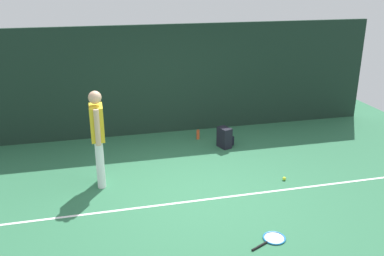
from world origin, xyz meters
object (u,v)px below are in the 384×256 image
backpack (225,138)px  tennis_player (98,133)px  tennis_racket (273,239)px  tennis_ball_near_player (284,179)px  water_bottle (198,135)px

backpack → tennis_player: bearing=93.2°
tennis_racket → tennis_ball_near_player: tennis_ball_near_player is taller
backpack → tennis_ball_near_player: size_ratio=6.67×
backpack → tennis_racket: bearing=153.9°
backpack → water_bottle: (-0.44, 0.59, -0.10)m
backpack → water_bottle: 0.75m
tennis_racket → tennis_ball_near_player: bearing=34.4°
tennis_racket → tennis_ball_near_player: 1.89m
tennis_player → tennis_ball_near_player: bearing=78.9°
tennis_racket → backpack: backpack is taller
tennis_ball_near_player → water_bottle: bearing=113.1°
water_bottle → tennis_ball_near_player: bearing=-66.9°
tennis_racket → backpack: size_ratio=1.43×
backpack → tennis_ball_near_player: bearing=178.1°
tennis_ball_near_player → tennis_player: bearing=168.7°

